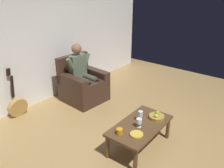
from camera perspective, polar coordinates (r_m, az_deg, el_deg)
name	(u,v)px	position (r m, az deg, el deg)	size (l,w,h in m)	color
ground_plane	(147,148)	(3.90, 8.49, -15.20)	(7.64, 7.64, 0.00)	#9E7D4A
wall_back	(36,43)	(5.07, -17.88, 9.46)	(6.76, 0.06, 2.57)	white
armchair	(83,86)	(5.19, -7.10, -0.37)	(0.85, 0.87, 0.98)	#38241B
person_seated	(82,71)	(5.07, -7.38, 3.15)	(0.64, 0.63, 1.25)	#55634E
coffee_table	(140,128)	(3.70, 6.82, -10.47)	(1.10, 0.61, 0.42)	#523821
guitar	(17,106)	(4.92, -21.99, -4.89)	(0.38, 0.22, 0.97)	#B58945
wine_glass_near	(140,114)	(3.69, 6.92, -7.35)	(0.07, 0.07, 0.17)	silver
wine_glass_far	(139,121)	(3.56, 6.59, -9.02)	(0.09, 0.09, 0.14)	silver
fruit_bowl	(157,116)	(3.84, 10.79, -7.74)	(0.25, 0.25, 0.11)	olive
decorative_dish	(137,134)	(3.43, 5.99, -12.08)	(0.19, 0.19, 0.02)	gold
candle_jar	(120,131)	(3.42, 1.84, -11.43)	(0.09, 0.09, 0.09)	orange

